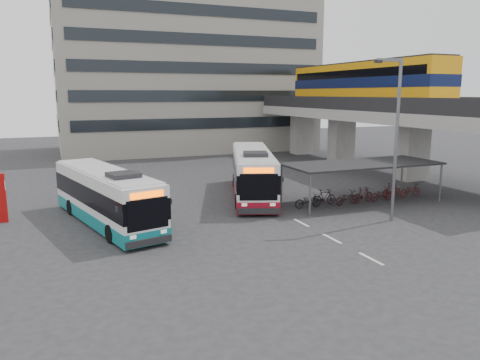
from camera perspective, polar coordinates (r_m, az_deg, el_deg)
name	(u,v)px	position (r m, az deg, el deg)	size (l,w,h in m)	color
ground	(259,228)	(24.44, 2.33, -5.84)	(120.00, 120.00, 0.00)	#28282B
viaduct	(371,101)	(43.99, 15.66, 9.30)	(8.00, 32.00, 9.68)	gray
bike_shelter	(361,181)	(30.88, 14.57, -0.12)	(10.00, 4.00, 2.54)	#595B60
office_block	(184,47)	(59.74, -6.80, 15.85)	(30.00, 15.00, 25.00)	gray
road_markings	(332,239)	(23.07, 11.14, -7.02)	(0.15, 7.60, 0.01)	beige
bus_main	(252,173)	(31.56, 1.53, 0.81)	(6.17, 11.53, 3.36)	white
bus_teal	(106,197)	(25.90, -16.03, -2.00)	(4.76, 10.80, 3.12)	white
pedestrian	(147,211)	(25.27, -11.22, -3.68)	(0.56, 0.37, 1.53)	black
lamp_post	(395,130)	(26.24, 18.36, 5.77)	(1.51, 0.51, 8.68)	#595B60
sign_totem_north	(1,197)	(28.21, -27.15, -1.89)	(0.57, 0.31, 2.68)	#A50A0A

